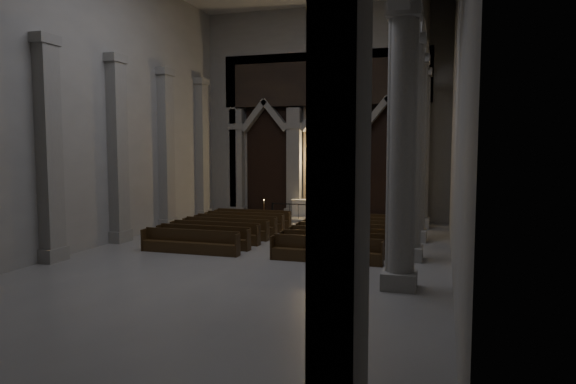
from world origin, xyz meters
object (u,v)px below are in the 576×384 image
(altar_rail, at_px, (316,210))
(candle_stand_left, at_px, (264,216))
(worshipper, at_px, (346,220))
(pews, at_px, (283,235))
(altar, at_px, (308,208))
(candle_stand_right, at_px, (359,217))

(altar_rail, height_order, candle_stand_left, candle_stand_left)
(candle_stand_left, xyz_separation_m, worshipper, (4.83, -1.42, 0.19))
(altar_rail, bearing_deg, pews, -90.00)
(altar_rail, relative_size, candle_stand_left, 4.07)
(altar, height_order, pews, altar)
(pews, bearing_deg, worshipper, 61.99)
(pews, bearing_deg, candle_stand_left, 117.42)
(altar, distance_m, altar_rail, 1.68)
(altar, distance_m, worshipper, 4.67)
(altar, relative_size, worshipper, 1.74)
(altar_rail, xyz_separation_m, pews, (-0.00, -6.08, -0.38))
(candle_stand_left, bearing_deg, altar, 49.28)
(pews, relative_size, worshipper, 8.90)
(candle_stand_right, bearing_deg, worshipper, -99.06)
(altar, xyz_separation_m, candle_stand_right, (3.24, -1.66, -0.22))
(candle_stand_right, bearing_deg, candle_stand_left, -173.90)
(altar, bearing_deg, pews, -83.52)
(altar, xyz_separation_m, worshipper, (2.93, -3.64, -0.09))
(candle_stand_right, bearing_deg, altar, 152.86)
(candle_stand_left, distance_m, pews, 5.99)
(candle_stand_right, distance_m, worshipper, 2.00)
(candle_stand_left, relative_size, candle_stand_right, 0.84)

